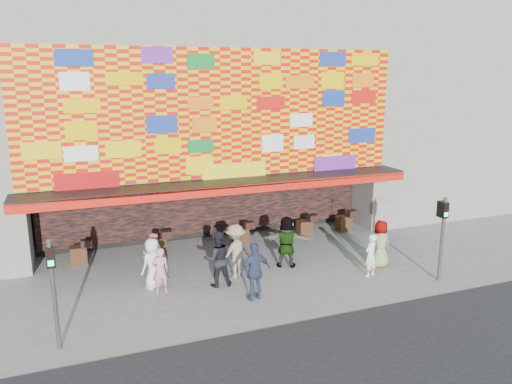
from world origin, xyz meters
The scene contains 15 objects.
ground centered at (0.00, 0.00, 0.00)m, with size 90.00×90.00×0.00m, color slate.
shop_building centered at (0.00, 8.18, 5.23)m, with size 15.20×9.40×10.00m.
neighbor_right centered at (13.00, 8.00, 6.00)m, with size 11.00×8.00×12.00m, color gray.
signal_left centered at (-6.20, -1.50, 1.86)m, with size 0.22×0.20×3.00m.
signal_right centered at (6.20, -1.50, 1.86)m, with size 0.22×0.20×3.00m.
ped_a centered at (-3.21, 1.45, 0.87)m, with size 0.85×0.55×1.74m, color silver.
ped_b centered at (-3.06, 0.94, 0.78)m, with size 0.57×0.37×1.56m, color #D1878C.
ped_c centered at (-1.13, 0.84, 0.97)m, with size 0.94×0.73×1.93m, color black.
ped_d centered at (-0.35, 1.27, 0.97)m, with size 1.26×0.72×1.95m, color gray.
ped_e centered at (-0.33, -0.59, 0.95)m, with size 1.11×0.46×1.90m, color #333F5A.
ped_f centered at (1.75, 1.60, 0.97)m, with size 1.80×0.57×1.94m, color gray.
ped_g centered at (5.00, 0.33, 0.89)m, with size 0.87×0.57×1.79m, color gray.
ped_h centered at (4.17, -0.30, 0.78)m, with size 0.57×0.37×1.56m, color white.
ped_i centered at (-3.04, 2.41, 0.81)m, with size 0.79×0.62×1.63m, color pink.
parasol centered at (5.00, 0.33, 2.20)m, with size 1.29×1.30×1.95m.
Camera 1 is at (-5.58, -14.40, 7.08)m, focal length 35.00 mm.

